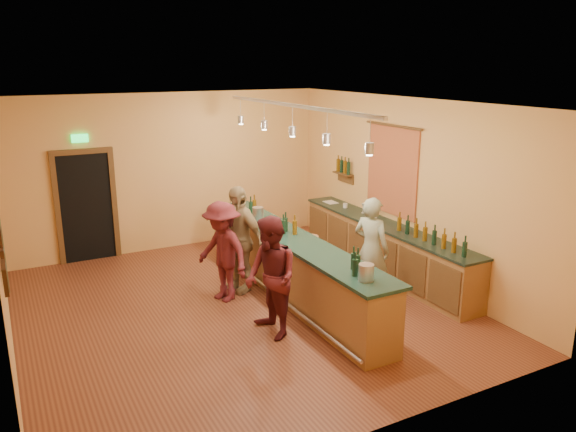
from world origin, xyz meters
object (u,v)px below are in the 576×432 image
tasting_bar (292,262)px  bar_stool (310,243)px  bartender (371,249)px  customer_c (222,252)px  customer_a (271,278)px  customer_b (238,239)px  back_counter (384,248)px

tasting_bar → bar_stool: 1.38m
bartender → customer_c: 2.40m
customer_a → tasting_bar: bearing=138.2°
bartender → customer_b: bearing=29.2°
customer_b → customer_a: bearing=-32.9°
tasting_bar → bartender: (1.09, -0.66, 0.25)m
customer_a → bar_stool: bearing=137.2°
customer_a → bartender: bearing=99.8°
customer_b → customer_c: size_ratio=1.10×
tasting_bar → bartender: bearing=-31.3°
back_counter → customer_a: bearing=-157.3°
customer_a → customer_b: size_ratio=0.96×
customer_c → back_counter: bearing=65.8°
tasting_bar → customer_b: 1.00m
tasting_bar → customer_c: bearing=157.0°
tasting_bar → bar_stool: size_ratio=7.99×
tasting_bar → back_counter: bearing=5.1°
bartender → bar_stool: size_ratio=2.70×
bartender → customer_b: 2.21m
customer_a → customer_b: bearing=170.9°
back_counter → customer_b: bearing=169.2°
back_counter → bartender: size_ratio=2.64×
customer_a → customer_c: (-0.14, 1.49, -0.04)m
back_counter → tasting_bar: bearing=-174.9°
bartender → customer_a: 2.03m
bartender → customer_b: (-1.75, 1.36, 0.05)m
back_counter → bar_stool: 1.37m
bartender → customer_a: bearing=77.8°
customer_b → bar_stool: size_ratio=2.85×
back_counter → bar_stool: size_ratio=7.13×
customer_b → customer_c: bearing=-81.8°
customer_b → back_counter: bearing=54.4°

